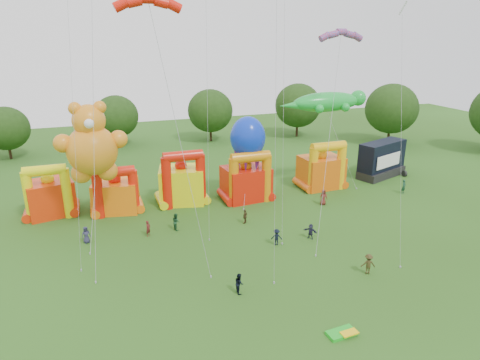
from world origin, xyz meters
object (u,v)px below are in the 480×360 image
object	(u,v)px
bouncy_castle_0	(50,195)
octopus_kite	(247,152)
teddy_bear_kite	(92,159)
bouncy_castle_2	(182,182)
gecko_kite	(335,128)
spectator_0	(86,235)
spectator_4	(245,216)
stage_trailer	(382,160)

from	to	relation	value
bouncy_castle_0	octopus_kite	size ratio (longest dim) A/B	0.60
teddy_bear_kite	bouncy_castle_2	bearing A→B (deg)	26.20
octopus_kite	gecko_kite	bearing A→B (deg)	-0.25
spectator_0	spectator_4	world-z (taller)	spectator_0
stage_trailer	spectator_0	size ratio (longest dim) A/B	4.87
gecko_kite	octopus_kite	size ratio (longest dim) A/B	1.24
bouncy_castle_2	stage_trailer	xyz separation A→B (m)	(28.54, 0.68, -0.12)
bouncy_castle_2	stage_trailer	world-z (taller)	bouncy_castle_2
teddy_bear_kite	bouncy_castle_0	bearing A→B (deg)	129.48
spectator_0	stage_trailer	bearing A→B (deg)	-4.95
gecko_kite	octopus_kite	world-z (taller)	gecko_kite
octopus_kite	spectator_0	size ratio (longest dim) A/B	6.00
bouncy_castle_2	teddy_bear_kite	xyz separation A→B (m)	(-9.65, -4.75, 5.06)
bouncy_castle_2	stage_trailer	size ratio (longest dim) A/B	0.81
teddy_bear_kite	spectator_0	xyz separation A→B (m)	(-1.30, -2.43, -6.75)
spectator_0	spectator_4	bearing A→B (deg)	-19.13
bouncy_castle_0	stage_trailer	xyz separation A→B (m)	(43.05, -0.47, 0.08)
stage_trailer	spectator_4	xyz separation A→B (m)	(-23.55, -8.67, -1.63)
bouncy_castle_0	spectator_4	xyz separation A→B (m)	(19.50, -9.14, -1.54)
bouncy_castle_2	teddy_bear_kite	size ratio (longest dim) A/B	0.50
stage_trailer	octopus_kite	world-z (taller)	octopus_kite
spectator_0	bouncy_castle_0	bearing A→B (deg)	96.90
spectator_4	octopus_kite	bearing A→B (deg)	-157.15
bouncy_castle_2	gecko_kite	world-z (taller)	gecko_kite
spectator_0	spectator_4	size ratio (longest dim) A/B	1.08
gecko_kite	octopus_kite	distance (m)	11.79
teddy_bear_kite	spectator_4	bearing A→B (deg)	-12.50
bouncy_castle_2	gecko_kite	size ratio (longest dim) A/B	0.53
teddy_bear_kite	spectator_4	world-z (taller)	teddy_bear_kite
spectator_0	bouncy_castle_2	bearing A→B (deg)	17.05
bouncy_castle_0	stage_trailer	distance (m)	43.05
bouncy_castle_2	spectator_4	xyz separation A→B (m)	(5.00, -7.99, -1.75)
spectator_4	gecko_kite	bearing A→B (deg)	159.21
teddy_bear_kite	octopus_kite	size ratio (longest dim) A/B	1.30
spectator_0	teddy_bear_kite	bearing A→B (deg)	45.63
teddy_bear_kite	spectator_4	xyz separation A→B (m)	(14.64, -3.25, -6.81)
bouncy_castle_0	spectator_0	xyz separation A→B (m)	(3.55, -8.33, -1.48)
gecko_kite	spectator_0	world-z (taller)	gecko_kite
spectator_4	bouncy_castle_0	bearing A→B (deg)	-70.38
stage_trailer	spectator_4	world-z (taller)	stage_trailer
spectator_0	octopus_kite	bearing A→B (deg)	0.91
gecko_kite	spectator_0	distance (m)	31.53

